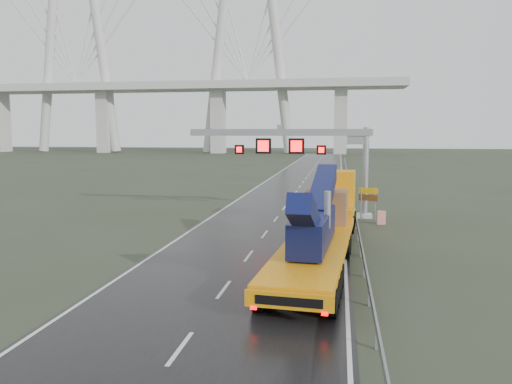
% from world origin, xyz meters
% --- Properties ---
extents(ground, '(400.00, 400.00, 0.00)m').
position_xyz_m(ground, '(0.00, 0.00, 0.00)').
color(ground, '#2F3726').
rests_on(ground, ground).
extents(road, '(11.00, 200.00, 0.02)m').
position_xyz_m(road, '(0.00, 40.00, 0.01)').
color(road, black).
rests_on(road, ground).
extents(guardrail, '(0.20, 140.00, 1.40)m').
position_xyz_m(guardrail, '(6.10, 30.00, 0.70)').
color(guardrail, slate).
rests_on(guardrail, ground).
extents(sign_gantry, '(14.90, 1.20, 7.42)m').
position_xyz_m(sign_gantry, '(2.10, 17.99, 5.61)').
color(sign_gantry, beige).
rests_on(sign_gantry, ground).
extents(cable_stayed_bridge, '(170.00, 14.00, 110.00)m').
position_xyz_m(cable_stayed_bridge, '(-55.00, 140.00, 50.01)').
color(cable_stayed_bridge, beige).
rests_on(cable_stayed_bridge, ground).
extents(heavy_haul_truck, '(4.49, 21.02, 4.90)m').
position_xyz_m(heavy_haul_truck, '(4.06, 6.53, 1.90)').
color(heavy_haul_truck, '#E5A10C').
rests_on(heavy_haul_truck, ground).
extents(exit_sign_pair, '(1.44, 0.56, 2.58)m').
position_xyz_m(exit_sign_pair, '(7.10, 16.77, 1.80)').
color(exit_sign_pair, '#9FA1A8').
rests_on(exit_sign_pair, ground).
extents(striped_barrier, '(0.63, 0.39, 1.01)m').
position_xyz_m(striped_barrier, '(8.00, 15.16, 0.50)').
color(striped_barrier, red).
rests_on(striped_barrier, ground).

